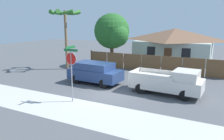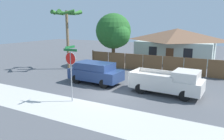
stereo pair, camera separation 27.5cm
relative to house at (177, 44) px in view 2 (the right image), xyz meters
The scene contains 9 objects.
ground_plane 16.60m from the house, 94.15° to the right, with size 80.00×80.00×0.00m, color #4C4F54.
sidewalk_strip 20.17m from the house, 93.40° to the right, with size 36.00×3.20×0.01m.
wooden_fence 8.22m from the house, 94.54° to the right, with size 14.61×0.12×1.79m.
house is the anchor object (origin of this frame).
oak_tree 9.18m from the house, 127.96° to the right, with size 4.24×4.03×6.02m.
palm_tree 14.68m from the house, 129.52° to the right, with size 3.06×3.28×6.26m.
red_suv 15.03m from the house, 103.20° to the right, with size 4.52×2.19×1.75m.
orange_pickup 14.90m from the house, 79.72° to the right, with size 5.05×2.27×1.80m.
stop_sign 19.08m from the house, 97.35° to the right, with size 1.01×0.91×3.55m.
Camera 2 is at (7.26, -13.01, 4.92)m, focal length 35.00 mm.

